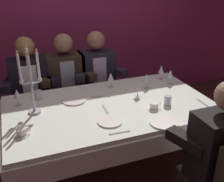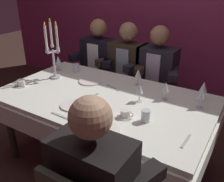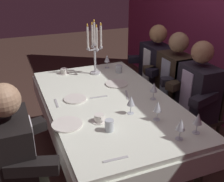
{
  "view_description": "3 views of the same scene",
  "coord_description": "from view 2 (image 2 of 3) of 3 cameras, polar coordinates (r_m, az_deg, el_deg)",
  "views": [
    {
      "loc": [
        -0.78,
        -2.1,
        1.9
      ],
      "look_at": [
        0.01,
        -0.02,
        0.89
      ],
      "focal_mm": 43.56,
      "sensor_mm": 36.0,
      "label": 1
    },
    {
      "loc": [
        1.12,
        -1.66,
        1.73
      ],
      "look_at": [
        0.1,
        -0.02,
        0.82
      ],
      "focal_mm": 40.03,
      "sensor_mm": 36.0,
      "label": 2
    },
    {
      "loc": [
        2.15,
        -0.83,
        1.88
      ],
      "look_at": [
        0.08,
        0.0,
        0.86
      ],
      "focal_mm": 44.58,
      "sensor_mm": 36.0,
      "label": 3
    }
  ],
  "objects": [
    {
      "name": "coffee_cup_1",
      "position": [
        1.91,
        3.08,
        -5.24
      ],
      "size": [
        0.13,
        0.12,
        0.06
      ],
      "color": "white",
      "rests_on": "dining_table"
    },
    {
      "name": "coffee_cup_0",
      "position": [
        2.58,
        -19.97,
        1.66
      ],
      "size": [
        0.13,
        0.12,
        0.06
      ],
      "color": "white",
      "rests_on": "dining_table"
    },
    {
      "name": "wine_glass_5",
      "position": [
        2.18,
        12.13,
        0.83
      ],
      "size": [
        0.07,
        0.07,
        0.16
      ],
      "color": "silver",
      "rests_on": "dining_table"
    },
    {
      "name": "spoon_2",
      "position": [
        1.73,
        16.56,
        -10.87
      ],
      "size": [
        0.02,
        0.17,
        0.01
      ],
      "primitive_type": "cube",
      "rotation": [
        0.0,
        0.0,
        1.53
      ],
      "color": "#B7B7BC",
      "rests_on": "dining_table"
    },
    {
      "name": "dinner_plate_2",
      "position": [
        1.76,
        -2.15,
        -8.94
      ],
      "size": [
        0.24,
        0.24,
        0.01
      ],
      "primitive_type": "cylinder",
      "color": "white",
      "rests_on": "dining_table"
    },
    {
      "name": "dinner_plate_1",
      "position": [
        2.09,
        -8.9,
        -3.24
      ],
      "size": [
        0.21,
        0.21,
        0.01
      ],
      "primitive_type": "cylinder",
      "color": "white",
      "rests_on": "dining_table"
    },
    {
      "name": "candelabra",
      "position": [
        2.61,
        -13.39,
        8.94
      ],
      "size": [
        0.19,
        0.19,
        0.61
      ],
      "color": "silver",
      "rests_on": "dining_table"
    },
    {
      "name": "seated_diner_1",
      "position": [
        3.05,
        3.61,
        6.09
      ],
      "size": [
        0.63,
        0.48,
        1.24
      ],
      "color": "#2E2F22",
      "rests_on": "ground_plane"
    },
    {
      "name": "wine_glass_4",
      "position": [
        2.43,
        5.98,
        3.89
      ],
      "size": [
        0.07,
        0.07,
        0.16
      ],
      "color": "silver",
      "rests_on": "dining_table"
    },
    {
      "name": "ground_plane",
      "position": [
        2.65,
        -1.69,
        -15.65
      ],
      "size": [
        12.0,
        12.0,
        0.0
      ],
      "primitive_type": "plane",
      "color": "#3E2922"
    },
    {
      "name": "knife_3",
      "position": [
        2.39,
        0.2,
        0.79
      ],
      "size": [
        0.19,
        0.08,
        0.01
      ],
      "primitive_type": "cube",
      "rotation": [
        0.0,
        0.0,
        -0.33
      ],
      "color": "#B7B7BC",
      "rests_on": "dining_table"
    },
    {
      "name": "back_wall",
      "position": [
        3.53,
        13.75,
        18.3
      ],
      "size": [
        6.0,
        0.12,
        2.7
      ],
      "primitive_type": "cube",
      "color": "#8E2D57",
      "rests_on": "ground_plane"
    },
    {
      "name": "wine_glass_0",
      "position": [
        2.87,
        -12.18,
        6.85
      ],
      "size": [
        0.07,
        0.07,
        0.16
      ],
      "color": "silver",
      "rests_on": "dining_table"
    },
    {
      "name": "wine_glass_2",
      "position": [
        2.11,
        6.33,
        0.41
      ],
      "size": [
        0.07,
        0.07,
        0.16
      ],
      "color": "silver",
      "rests_on": "dining_table"
    },
    {
      "name": "water_tumbler_0",
      "position": [
        1.86,
        7.7,
        -5.62
      ],
      "size": [
        0.07,
        0.07,
        0.09
      ],
      "primitive_type": "cylinder",
      "color": "silver",
      "rests_on": "dining_table"
    },
    {
      "name": "water_tumbler_1",
      "position": [
        2.82,
        -8.2,
        5.29
      ],
      "size": [
        0.08,
        0.08,
        0.09
      ],
      "primitive_type": "cylinder",
      "color": "silver",
      "rests_on": "dining_table"
    },
    {
      "name": "wine_glass_3",
      "position": [
        2.12,
        19.72,
        -0.83
      ],
      "size": [
        0.07,
        0.07,
        0.16
      ],
      "color": "silver",
      "rests_on": "dining_table"
    },
    {
      "name": "seated_diner_2",
      "position": [
        2.9,
        10.27,
        4.71
      ],
      "size": [
        0.63,
        0.48,
        1.24
      ],
      "color": "#2E2F22",
      "rests_on": "ground_plane"
    },
    {
      "name": "seated_diner_0",
      "position": [
        3.26,
        -2.91,
        7.35
      ],
      "size": [
        0.63,
        0.48,
        1.24
      ],
      "color": "#2E2F22",
      "rests_on": "ground_plane"
    },
    {
      "name": "wine_glass_1",
      "position": [
        2.27,
        20.2,
        0.86
      ],
      "size": [
        0.07,
        0.07,
        0.16
      ],
      "color": "silver",
      "rests_on": "dining_table"
    },
    {
      "name": "fork_1",
      "position": [
        2.22,
        -4.54,
        -1.32
      ],
      "size": [
        0.03,
        0.17,
        0.01
      ],
      "primitive_type": "cube",
      "rotation": [
        0.0,
        0.0,
        1.5
      ],
      "color": "#B7B7BC",
      "rests_on": "dining_table"
    },
    {
      "name": "dining_table",
      "position": [
        2.29,
        -1.89,
        -3.81
      ],
      "size": [
        1.94,
        1.14,
        0.74
      ],
      "color": "white",
      "rests_on": "ground_plane"
    },
    {
      "name": "fork_0",
      "position": [
        1.97,
        -11.86,
        -5.49
      ],
      "size": [
        0.17,
        0.03,
        0.01
      ],
      "primitive_type": "cube",
      "rotation": [
        0.0,
        0.0,
        -0.05
      ],
      "color": "#B7B7BC",
      "rests_on": "dining_table"
    },
    {
      "name": "dinner_plate_0",
      "position": [
        2.54,
        -4.97,
        2.28
      ],
      "size": [
        0.23,
        0.23,
        0.01
      ],
      "primitive_type": "cylinder",
      "color": "white",
      "rests_on": "dining_table"
    }
  ]
}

